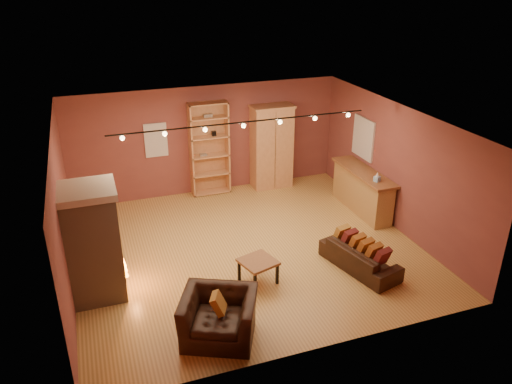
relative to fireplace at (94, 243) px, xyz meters
name	(u,v)px	position (x,y,z in m)	size (l,w,h in m)	color
floor	(248,249)	(3.04, 0.60, -1.06)	(7.00, 7.00, 0.00)	#AC7F3D
ceiling	(247,121)	(3.04, 0.60, 1.74)	(7.00, 7.00, 0.00)	brown
back_wall	(207,140)	(3.04, 3.85, 0.34)	(7.00, 0.02, 2.80)	brown
left_wall	(63,215)	(-0.46, 0.60, 0.34)	(0.02, 6.50, 2.80)	brown
right_wall	(396,167)	(6.54, 0.60, 0.34)	(0.02, 6.50, 2.80)	brown
fireplace	(94,243)	(0.00, 0.00, 0.00)	(1.01, 0.98, 2.12)	tan
back_window	(156,140)	(1.74, 3.83, 0.49)	(0.56, 0.04, 0.86)	silver
bookcase	(209,148)	(3.05, 3.72, 0.17)	(0.99, 0.39, 2.43)	tan
armoire	(272,147)	(4.72, 3.57, 0.06)	(1.10, 0.63, 2.24)	tan
bar_counter	(362,191)	(6.24, 1.41, -0.53)	(0.58, 2.16, 1.04)	tan
tissue_box	(377,178)	(6.19, 0.77, 0.07)	(0.17, 0.17, 0.23)	#90BDE7
right_window	(363,138)	(6.51, 2.00, 0.59)	(0.05, 0.90, 1.00)	silver
loveseat	(360,253)	(4.88, -0.85, -0.70)	(0.90, 1.77, 0.73)	black
armchair	(219,310)	(1.73, -1.85, -0.55)	(1.38, 1.18, 1.02)	black
coffee_table	(258,264)	(2.84, -0.62, -0.66)	(0.77, 0.77, 0.47)	#915B34
track_rail	(243,124)	(3.04, 0.80, 1.62)	(5.20, 0.09, 0.13)	black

